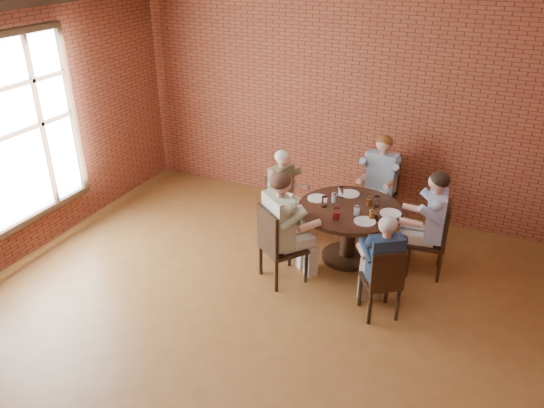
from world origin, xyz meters
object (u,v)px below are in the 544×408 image
at_px(diner_b, 380,182).
at_px(chair_d, 276,243).
at_px(smartphone, 375,218).
at_px(diner_c, 284,193).
at_px(chair_e, 383,280).
at_px(diner_e, 382,266).
at_px(diner_a, 429,224).
at_px(chair_a, 435,237).
at_px(diner_d, 284,228).
at_px(chair_c, 280,201).
at_px(dining_table, 349,223).
at_px(chair_b, 381,190).

relative_size(diner_b, chair_d, 1.37).
bearing_deg(smartphone, diner_c, 143.00).
height_order(chair_e, smartphone, chair_e).
distance_m(chair_d, diner_e, 1.30).
relative_size(diner_a, diner_b, 1.01).
xyz_separation_m(diner_e, smartphone, (-0.29, 0.78, 0.14)).
distance_m(chair_a, diner_b, 1.35).
relative_size(diner_a, smartphone, 9.86).
height_order(chair_a, diner_d, diner_d).
bearing_deg(diner_d, smartphone, -109.80).
distance_m(chair_c, diner_d, 1.19).
xyz_separation_m(chair_e, diner_e, (-0.04, 0.06, 0.13)).
bearing_deg(diner_a, diner_b, -145.56).
height_order(diner_a, diner_c, diner_a).
distance_m(dining_table, diner_e, 1.14).
bearing_deg(smartphone, diner_e, -88.96).
bearing_deg(dining_table, diner_d, -127.73).
bearing_deg(diner_d, chair_e, -152.99).
xyz_separation_m(diner_b, smartphone, (0.25, -1.24, 0.08)).
bearing_deg(dining_table, diner_a, 6.75).
distance_m(dining_table, chair_e, 1.21).
distance_m(chair_e, smartphone, 0.94).
height_order(chair_c, diner_c, diner_c).
height_order(chair_a, diner_b, diner_b).
relative_size(chair_c, smartphone, 6.40).
bearing_deg(smartphone, chair_b, 81.06).
relative_size(chair_c, chair_e, 1.00).
bearing_deg(diner_d, dining_table, -90.00).
bearing_deg(diner_c, chair_d, -145.44).
distance_m(chair_a, diner_c, 2.08).
distance_m(dining_table, chair_b, 1.18).
bearing_deg(chair_e, chair_a, -142.30).
bearing_deg(diner_d, chair_d, 90.00).
distance_m(diner_c, chair_d, 1.18).
bearing_deg(diner_a, diner_c, -101.70).
bearing_deg(dining_table, diner_b, 84.49).
bearing_deg(diner_a, diner_d, -67.36).
height_order(chair_a, chair_e, chair_a).
xyz_separation_m(chair_d, diner_e, (1.29, -0.11, 0.09)).
bearing_deg(diner_a, dining_table, -90.00).
xyz_separation_m(chair_c, chair_d, (0.45, -1.13, 0.05)).
distance_m(diner_b, diner_e, 2.09).
height_order(dining_table, chair_d, chair_d).
bearing_deg(smartphone, chair_a, 2.66).
relative_size(diner_c, smartphone, 8.94).
bearing_deg(chair_b, smartphone, -74.01).
relative_size(dining_table, chair_c, 1.48).
height_order(diner_b, diner_d, diner_d).
bearing_deg(diner_e, diner_b, -109.68).
height_order(chair_d, smartphone, chair_d).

